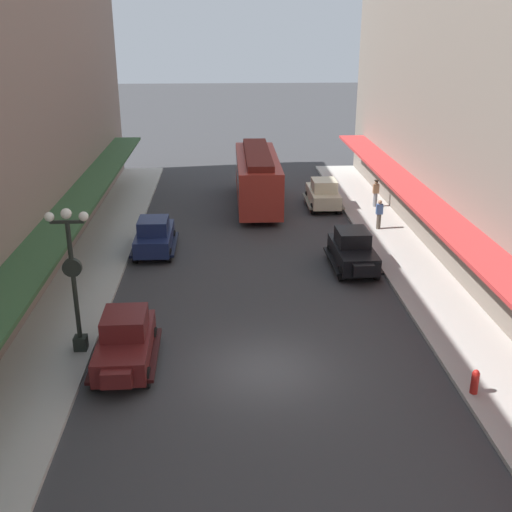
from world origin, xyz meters
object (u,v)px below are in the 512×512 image
parked_car_3 (323,193)px  streetcar (257,176)px  pedestrian_1 (379,214)px  parked_car_2 (353,250)px  pedestrian_0 (376,193)px  lamp_post_with_clock (73,275)px  parked_car_0 (154,235)px  fire_hydrant (475,381)px  parked_car_1 (125,340)px

parked_car_3 → streetcar: streetcar is taller
streetcar → pedestrian_1: bearing=-40.4°
parked_car_2 → pedestrian_0: bearing=70.9°
parked_car_3 → pedestrian_0: parked_car_3 is taller
streetcar → lamp_post_with_clock: bearing=-111.6°
parked_car_3 → pedestrian_0: bearing=-7.4°
streetcar → parked_car_2: bearing=-70.3°
parked_car_0 → parked_car_2: 9.84m
parked_car_0 → lamp_post_with_clock: size_ratio=0.83×
parked_car_0 → pedestrian_1: bearing=12.8°
parked_car_0 → fire_hydrant: size_ratio=5.20×
parked_car_2 → fire_hydrant: 10.92m
parked_car_2 → pedestrian_0: (3.36, 9.71, 0.07)m
pedestrian_0 → streetcar: bearing=171.3°
parked_car_2 → pedestrian_1: size_ratio=2.61×
parked_car_2 → streetcar: bearing=109.7°
parked_car_0 → parked_car_1: (0.11, -10.92, 0.00)m
pedestrian_1 → parked_car_1: bearing=-131.1°
parked_car_3 → pedestrian_1: parked_car_3 is taller
pedestrian_1 → pedestrian_0: bearing=79.2°
parked_car_1 → parked_car_3: same height
parked_car_2 → fire_hydrant: bearing=-81.2°
lamp_post_with_clock → fire_hydrant: lamp_post_with_clock is taller
lamp_post_with_clock → fire_hydrant: size_ratio=6.29×
parked_car_0 → parked_car_1: 10.92m
parked_car_3 → streetcar: (-4.05, 0.70, 0.96)m
pedestrian_0 → parked_car_2: bearing=-109.1°
parked_car_3 → lamp_post_with_clock: (-11.26, -17.50, 2.04)m
streetcar → lamp_post_with_clock: (-7.21, -18.19, 1.08)m
streetcar → fire_hydrant: streetcar is taller
parked_car_2 → parked_car_0: bearing=164.5°
parked_car_3 → parked_car_2: bearing=-91.0°
fire_hydrant → parked_car_1: bearing=167.2°
lamp_post_with_clock → parked_car_0: bearing=80.9°
parked_car_0 → pedestrian_0: size_ratio=2.55×
parked_car_2 → lamp_post_with_clock: 13.47m
parked_car_1 → lamp_post_with_clock: bearing=151.9°
streetcar → pedestrian_1: 8.46m
parked_car_1 → streetcar: bearing=74.0°
parked_car_1 → pedestrian_1: size_ratio=2.61×
parked_car_2 → lamp_post_with_clock: size_ratio=0.83×
fire_hydrant → lamp_post_with_clock: bearing=165.0°
parked_car_1 → pedestrian_1: 18.12m
parked_car_0 → pedestrian_1: (12.02, 2.73, 0.05)m
streetcar → fire_hydrant: 22.35m
streetcar → fire_hydrant: size_ratio=11.72×
parked_car_2 → parked_car_3: bearing=89.0°
pedestrian_0 → pedestrian_1: pedestrian_0 is taller
parked_car_1 → fire_hydrant: bearing=-12.8°
parked_car_3 → parked_car_0: bearing=-142.2°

